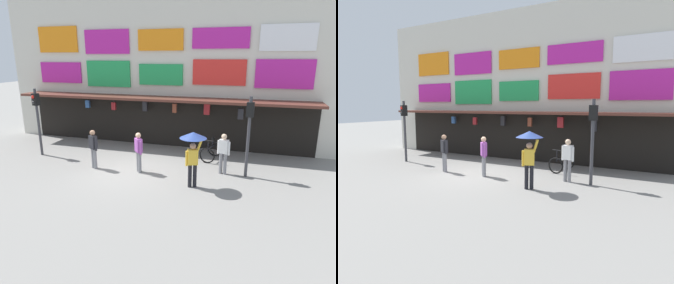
# 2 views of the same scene
# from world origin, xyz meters

# --- Properties ---
(ground_plane) EXTENTS (80.00, 80.00, 0.00)m
(ground_plane) POSITION_xyz_m (0.00, 0.00, 0.00)
(ground_plane) COLOR gray
(shopfront) EXTENTS (18.00, 2.60, 8.00)m
(shopfront) POSITION_xyz_m (-0.00, 4.57, 3.96)
(shopfront) COLOR beige
(shopfront) RESTS_ON ground
(traffic_light_near) EXTENTS (0.33, 0.35, 3.20)m
(traffic_light_near) POSITION_xyz_m (-5.06, 0.69, 2.14)
(traffic_light_near) COLOR #38383D
(traffic_light_near) RESTS_ON ground
(traffic_light_far) EXTENTS (0.29, 0.33, 3.20)m
(traffic_light_far) POSITION_xyz_m (4.60, 0.70, 2.14)
(traffic_light_far) COLOR #38383D
(traffic_light_far) RESTS_ON ground
(bicycle_parked) EXTENTS (0.92, 1.27, 1.05)m
(bicycle_parked) POSITION_xyz_m (2.96, 2.34, 0.39)
(bicycle_parked) COLOR black
(bicycle_parked) RESTS_ON ground
(pedestrian_in_black) EXTENTS (0.41, 0.41, 1.68)m
(pedestrian_in_black) POSITION_xyz_m (0.34, -0.07, 0.95)
(pedestrian_in_black) COLOR gray
(pedestrian_in_black) RESTS_ON ground
(pedestrian_in_purple) EXTENTS (0.47, 0.37, 1.68)m
(pedestrian_in_purple) POSITION_xyz_m (-1.65, -0.20, 0.95)
(pedestrian_in_purple) COLOR gray
(pedestrian_in_purple) RESTS_ON ground
(pedestrian_in_white) EXTENTS (0.52, 0.30, 1.68)m
(pedestrian_in_white) POSITION_xyz_m (3.68, 0.73, 0.95)
(pedestrian_in_white) COLOR gray
(pedestrian_in_white) RESTS_ON ground
(pedestrian_with_umbrella) EXTENTS (0.96, 0.96, 2.08)m
(pedestrian_with_umbrella) POSITION_xyz_m (2.76, -0.89, 1.64)
(pedestrian_with_umbrella) COLOR black
(pedestrian_with_umbrella) RESTS_ON ground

